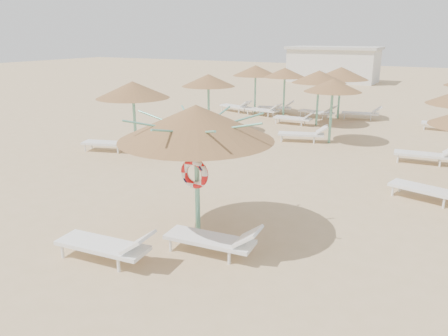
% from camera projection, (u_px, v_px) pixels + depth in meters
% --- Properties ---
extents(ground, '(120.00, 120.00, 0.00)m').
position_uv_depth(ground, '(176.00, 239.00, 9.68)').
color(ground, tan).
rests_on(ground, ground).
extents(main_palapa, '(3.30, 3.30, 2.96)m').
position_uv_depth(main_palapa, '(196.00, 123.00, 9.08)').
color(main_palapa, '#6BB99B').
rests_on(main_palapa, ground).
extents(lounger_main_a, '(2.12, 0.80, 0.75)m').
position_uv_depth(lounger_main_a, '(108.00, 245.00, 8.61)').
color(lounger_main_a, white).
rests_on(lounger_main_a, ground).
extents(lounger_main_b, '(2.05, 0.77, 0.73)m').
position_uv_depth(lounger_main_b, '(216.00, 239.00, 8.88)').
color(lounger_main_b, white).
rests_on(lounger_main_b, ground).
extents(palapa_field, '(19.24, 13.56, 2.72)m').
position_uv_depth(palapa_field, '(367.00, 87.00, 17.56)').
color(palapa_field, '#6BB99B').
rests_on(palapa_field, ground).
extents(service_hut, '(8.40, 4.40, 3.25)m').
position_uv_depth(service_hut, '(333.00, 64.00, 41.33)').
color(service_hut, silver).
rests_on(service_hut, ground).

